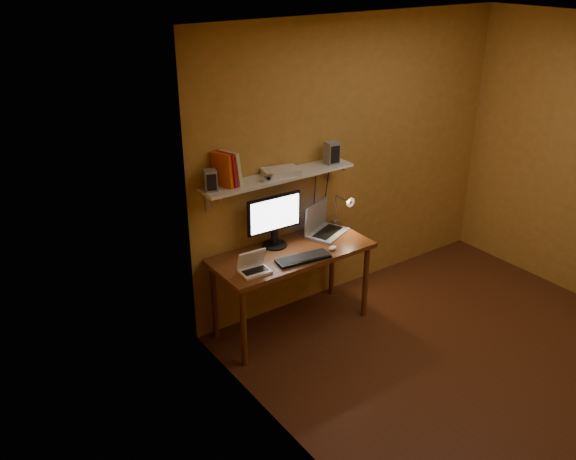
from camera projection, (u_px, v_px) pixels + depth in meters
room at (495, 216)px, 4.45m from camera, size 3.44×3.24×2.64m
desk at (292, 260)px, 5.19m from camera, size 1.40×0.60×0.75m
wall_shelf at (279, 177)px, 5.04m from camera, size 1.40×0.25×0.21m
monitor at (274, 218)px, 5.14m from camera, size 0.51×0.22×0.46m
laptop at (322, 225)px, 5.46m from camera, size 0.45×0.39×0.28m
netbook at (253, 266)px, 4.81m from camera, size 0.24×0.18×0.18m
keyboard at (303, 259)px, 5.00m from camera, size 0.48×0.22×0.02m
mouse at (333, 248)px, 5.17m from camera, size 0.10×0.08×0.03m
desk_lamp at (344, 206)px, 5.50m from camera, size 0.09×0.23×0.38m
speaker_left at (211, 180)px, 4.68m from camera, size 0.12×0.12×0.17m
speaker_right at (332, 153)px, 5.27m from camera, size 0.12×0.12×0.19m
books at (226, 169)px, 4.75m from camera, size 0.20×0.20×0.28m
shelf_camera at (267, 178)px, 4.89m from camera, size 0.09×0.04×0.05m
router at (281, 172)px, 5.04m from camera, size 0.34×0.26×0.05m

